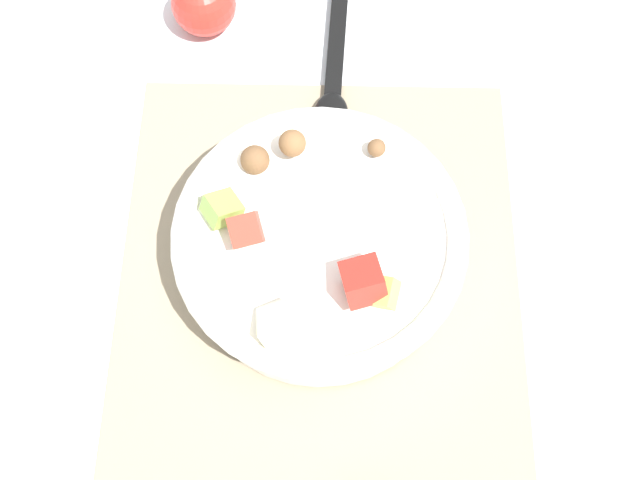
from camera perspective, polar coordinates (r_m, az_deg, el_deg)
ground_plane at (r=0.73m, az=-0.03°, el=-2.23°), size 2.40×2.40×0.00m
placemat at (r=0.73m, az=-0.03°, el=-2.14°), size 0.42×0.38×0.01m
salad_bowl at (r=0.69m, az=-0.04°, el=-0.32°), size 0.26×0.26×0.10m
serving_spoon at (r=0.82m, az=1.00°, el=11.51°), size 0.20×0.04×0.01m
whole_apple at (r=0.87m, az=-8.67°, el=17.04°), size 0.07×0.07×0.08m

